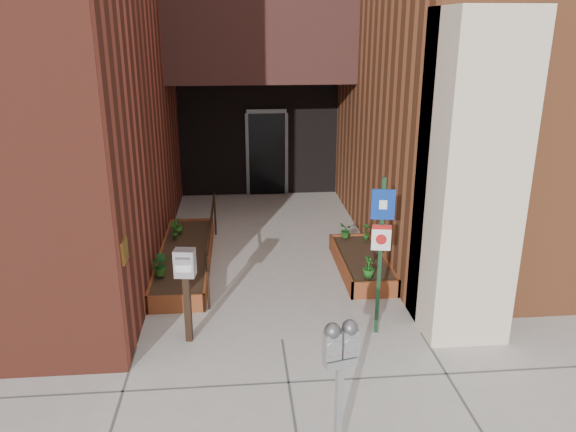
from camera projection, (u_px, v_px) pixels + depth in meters
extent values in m
plane|color=#9E9991|center=(282.00, 340.00, 7.84)|extent=(80.00, 80.00, 0.00)
cube|color=beige|center=(469.00, 180.00, 7.54)|extent=(1.10, 1.20, 4.40)
cube|color=#311B15|center=(259.00, 34.00, 12.21)|extent=(4.20, 2.00, 2.00)
cube|color=black|center=(259.00, 136.00, 14.34)|extent=(4.00, 0.30, 3.00)
cube|color=black|center=(267.00, 154.00, 14.33)|extent=(0.90, 0.06, 2.10)
cube|color=#B79338|center=(124.00, 251.00, 7.00)|extent=(0.04, 0.30, 0.30)
cube|color=brown|center=(176.00, 304.00, 8.52)|extent=(0.90, 0.04, 0.30)
cube|color=brown|center=(192.00, 226.00, 11.88)|extent=(0.90, 0.04, 0.30)
cube|color=brown|center=(161.00, 259.00, 10.17)|extent=(0.04, 3.60, 0.30)
cube|color=brown|center=(209.00, 258.00, 10.24)|extent=(0.04, 3.60, 0.30)
cube|color=black|center=(185.00, 259.00, 10.21)|extent=(0.82, 3.52, 0.26)
cube|color=brown|center=(376.00, 290.00, 8.98)|extent=(0.80, 0.04, 0.30)
cube|color=brown|center=(350.00, 241.00, 11.02)|extent=(0.80, 0.04, 0.30)
cube|color=brown|center=(340.00, 264.00, 9.97)|extent=(0.04, 2.20, 0.30)
cube|color=brown|center=(382.00, 262.00, 10.03)|extent=(0.04, 2.20, 0.30)
cube|color=black|center=(361.00, 264.00, 10.01)|extent=(0.72, 2.12, 0.26)
cylinder|color=black|center=(208.00, 283.00, 8.55)|extent=(0.04, 0.04, 0.90)
cylinder|color=black|center=(215.00, 214.00, 11.66)|extent=(0.04, 0.04, 0.90)
cylinder|color=black|center=(211.00, 221.00, 9.96)|extent=(0.04, 3.30, 0.04)
cube|color=#9A9A9D|center=(338.00, 411.00, 5.57)|extent=(0.08, 0.08, 1.06)
cube|color=#9A9A9D|center=(340.00, 361.00, 5.38)|extent=(0.34, 0.20, 0.08)
cube|color=#9A9A9D|center=(332.00, 346.00, 5.29)|extent=(0.18, 0.14, 0.28)
sphere|color=#59595B|center=(332.00, 331.00, 5.24)|extent=(0.16, 0.16, 0.16)
cube|color=white|center=(334.00, 347.00, 5.24)|extent=(0.09, 0.03, 0.05)
cube|color=#B21414|center=(334.00, 355.00, 5.27)|extent=(0.09, 0.03, 0.03)
cube|color=#9A9A9D|center=(349.00, 342.00, 5.35)|extent=(0.18, 0.14, 0.28)
sphere|color=#59595B|center=(350.00, 328.00, 5.30)|extent=(0.16, 0.16, 0.16)
cube|color=white|center=(352.00, 343.00, 5.29)|extent=(0.09, 0.03, 0.05)
cube|color=#B21414|center=(352.00, 351.00, 5.32)|extent=(0.09, 0.03, 0.03)
cube|color=#13351E|center=(380.00, 258.00, 7.68)|extent=(0.06, 0.06, 2.29)
cube|color=navy|center=(383.00, 205.00, 7.40)|extent=(0.31, 0.08, 0.42)
cube|color=white|center=(383.00, 205.00, 7.40)|extent=(0.10, 0.03, 0.12)
cube|color=white|center=(381.00, 238.00, 7.55)|extent=(0.26, 0.07, 0.36)
cube|color=#B21414|center=(382.00, 227.00, 7.50)|extent=(0.26, 0.06, 0.06)
cylinder|color=#B21414|center=(381.00, 239.00, 7.55)|extent=(0.15, 0.04, 0.15)
cube|color=black|center=(188.00, 308.00, 7.67)|extent=(0.10, 0.10, 0.99)
cube|color=silver|center=(185.00, 263.00, 7.45)|extent=(0.29, 0.23, 0.38)
cube|color=#59595B|center=(183.00, 258.00, 7.32)|extent=(0.20, 0.04, 0.04)
cube|color=white|center=(183.00, 269.00, 7.37)|extent=(0.22, 0.04, 0.09)
imported|color=#255317|center=(160.00, 265.00, 9.10)|extent=(0.45, 0.45, 0.35)
imported|color=#17511C|center=(160.00, 264.00, 9.13)|extent=(0.28, 0.28, 0.36)
imported|color=#255919|center=(178.00, 225.00, 10.99)|extent=(0.25, 0.25, 0.32)
imported|color=#234F16|center=(174.00, 229.00, 10.68)|extent=(0.28, 0.28, 0.37)
imported|color=#195518|center=(369.00, 267.00, 9.04)|extent=(0.26, 0.26, 0.36)
imported|color=#1C5919|center=(367.00, 232.00, 10.61)|extent=(0.24, 0.24, 0.34)
imported|color=#194E16|center=(346.00, 230.00, 10.74)|extent=(0.28, 0.28, 0.30)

